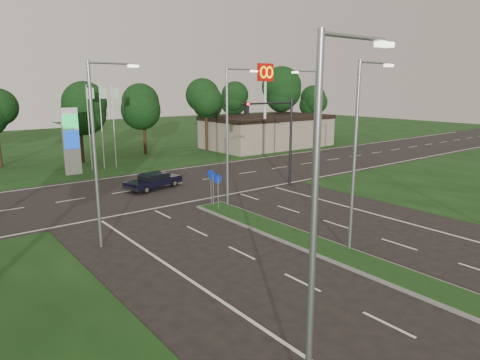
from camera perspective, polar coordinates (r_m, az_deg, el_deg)
ground at (r=18.35m, az=28.06°, el=-14.46°), size 160.00×160.00×0.00m
verge_far at (r=63.58m, az=-23.62°, el=4.28°), size 160.00×50.00×0.02m
cross_road at (r=34.78m, az=-10.56°, el=-0.85°), size 160.00×12.00×0.02m
median_kerb at (r=20.04m, az=17.48°, el=-11.07°), size 2.00×26.00×0.12m
commercial_building at (r=56.68m, az=3.70°, el=6.46°), size 16.00×9.00×4.00m
streetlight_median_near at (r=20.62m, az=15.42°, el=4.24°), size 2.53×0.22×9.00m
streetlight_median_far at (r=27.72m, az=-1.39°, el=6.67°), size 2.53×0.22×9.00m
streetlight_left_near at (r=9.81m, az=10.65°, el=-4.20°), size 2.53×0.22×9.00m
streetlight_left_far at (r=21.57m, az=-18.39°, el=4.40°), size 2.53×0.22×9.00m
streetlight_right_far at (r=32.94m, az=9.67°, el=7.41°), size 2.53×0.22×9.00m
traffic_signal at (r=33.24m, az=5.20°, el=6.84°), size 5.10×0.42×7.00m
median_signs at (r=28.01m, az=-3.49°, el=-0.26°), size 1.16×1.76×2.38m
gas_pylon at (r=41.18m, az=-21.32°, el=5.08°), size 5.80×1.26×8.00m
mcdonalds_sign at (r=50.71m, az=3.41°, el=12.54°), size 2.20×0.47×10.40m
treeline_far at (r=48.66m, az=-19.63°, el=10.51°), size 6.00×6.00×9.90m
navy_sedan at (r=33.96m, az=-11.47°, el=-0.07°), size 4.75×2.83×1.22m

